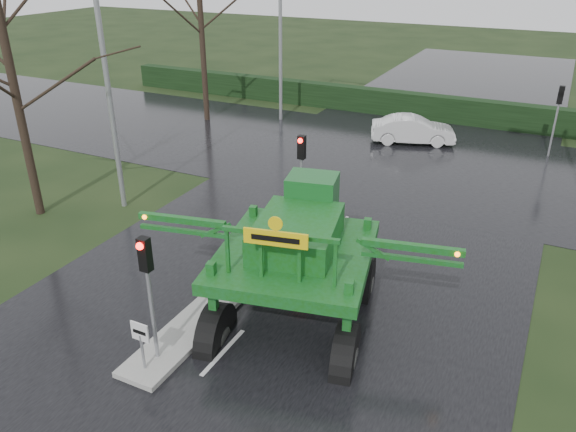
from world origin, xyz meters
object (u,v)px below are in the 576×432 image
at_px(street_light_left_far, 285,16).
at_px(crop_sprayer, 214,259).
at_px(traffic_signal_near, 147,274).
at_px(traffic_signal_mid, 301,161).
at_px(traffic_signal_far, 559,105).
at_px(keep_left_sign, 141,338).
at_px(white_sedan, 412,143).
at_px(street_light_left_near, 110,55).

height_order(street_light_left_far, crop_sprayer, street_light_left_far).
distance_m(traffic_signal_near, traffic_signal_mid, 8.50).
bearing_deg(crop_sprayer, street_light_left_far, 99.70).
height_order(traffic_signal_mid, traffic_signal_far, same).
relative_size(traffic_signal_mid, crop_sprayer, 0.41).
distance_m(keep_left_sign, white_sedan, 20.62).
bearing_deg(traffic_signal_mid, crop_sprayer, -83.72).
relative_size(keep_left_sign, crop_sprayer, 0.16).
height_order(traffic_signal_far, crop_sprayer, crop_sprayer).
height_order(street_light_left_near, street_light_left_far, same).
height_order(traffic_signal_mid, white_sedan, traffic_signal_mid).
distance_m(traffic_signal_far, street_light_left_near, 20.58).
bearing_deg(street_light_left_near, keep_left_sign, -47.41).
distance_m(traffic_signal_far, crop_sprayer, 20.60).
relative_size(traffic_signal_mid, street_light_left_far, 0.35).
bearing_deg(keep_left_sign, traffic_signal_mid, 90.00).
xyz_separation_m(street_light_left_far, white_sedan, (8.02, -0.94, -5.99)).
distance_m(street_light_left_far, white_sedan, 10.05).
bearing_deg(traffic_signal_near, keep_left_sign, -90.00).
relative_size(crop_sprayer, white_sedan, 1.98).
bearing_deg(traffic_signal_mid, traffic_signal_near, -90.00).
bearing_deg(traffic_signal_far, keep_left_sign, 70.07).
distance_m(traffic_signal_near, street_light_left_near, 10.40).
bearing_deg(keep_left_sign, traffic_signal_far, 70.07).
height_order(traffic_signal_mid, street_light_left_far, street_light_left_far).
xyz_separation_m(keep_left_sign, street_light_left_far, (-6.89, 21.50, 4.93)).
bearing_deg(crop_sprayer, keep_left_sign, -121.15).
relative_size(traffic_signal_mid, street_light_left_near, 0.35).
bearing_deg(white_sedan, street_light_left_far, 64.69).
distance_m(keep_left_sign, crop_sprayer, 2.60).
bearing_deg(traffic_signal_near, street_light_left_near, 134.53).
bearing_deg(traffic_signal_mid, street_light_left_near, -167.79).
height_order(traffic_signal_far, white_sedan, traffic_signal_far).
bearing_deg(crop_sprayer, traffic_signal_far, 58.13).
xyz_separation_m(street_light_left_near, crop_sprayer, (7.65, -5.35, -3.68)).
distance_m(street_light_left_far, crop_sprayer, 21.13).
relative_size(street_light_left_near, crop_sprayer, 1.16).
bearing_deg(traffic_signal_mid, street_light_left_far, 118.86).
bearing_deg(street_light_left_near, traffic_signal_near, -45.47).
bearing_deg(traffic_signal_mid, white_sedan, 84.44).
distance_m(street_light_left_near, crop_sprayer, 10.03).
distance_m(traffic_signal_mid, street_light_left_near, 7.83).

